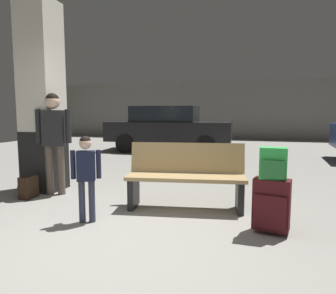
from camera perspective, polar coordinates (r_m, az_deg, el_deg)
name	(u,v)px	position (r m, az deg, el deg)	size (l,w,h in m)	color
ground_plane	(188,174)	(6.98, 3.72, -4.88)	(18.00, 18.00, 0.10)	gray
garage_back_wall	(223,110)	(15.64, 10.04, 6.64)	(18.00, 0.12, 2.80)	slate
structural_pillar	(42,99)	(5.62, -22.04, 8.20)	(0.57, 0.57, 3.10)	black
bench	(186,176)	(4.30, 3.31, -5.35)	(1.65, 0.73, 0.89)	tan
suitcase	(271,205)	(3.61, 18.36, -9.98)	(0.41, 0.30, 0.60)	#471419
backpack_bright	(273,164)	(3.51, 18.64, -2.91)	(0.29, 0.20, 0.34)	green
child	(86,170)	(3.82, -14.78, -4.00)	(0.33, 0.20, 1.04)	#33384C
adult	(54,133)	(5.24, -20.18, 2.49)	(0.53, 0.28, 1.61)	brown
backpack_dark_floor	(28,187)	(5.28, -24.18, -6.74)	(0.19, 0.28, 0.34)	black
parked_car_far	(169,127)	(10.53, 0.13, 3.64)	(4.15, 1.89, 1.51)	black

